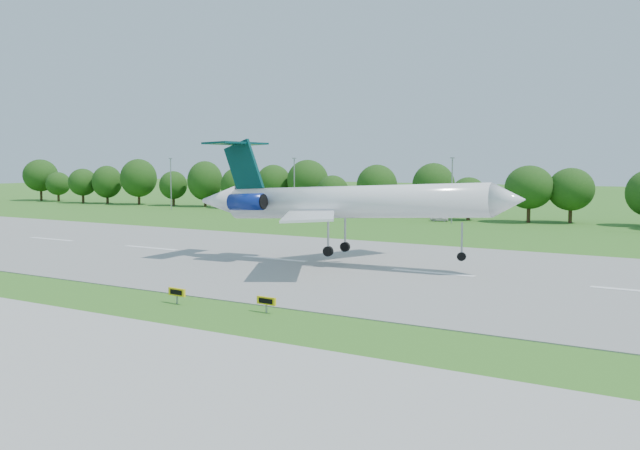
# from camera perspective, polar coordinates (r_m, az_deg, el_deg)

# --- Properties ---
(ground) EXTENTS (600.00, 600.00, 0.00)m
(ground) POSITION_cam_1_polar(r_m,az_deg,el_deg) (52.60, -1.63, -7.57)
(ground) COLOR #2E6C1C
(ground) RESTS_ON ground
(runway) EXTENTS (400.00, 45.00, 0.08)m
(runway) POSITION_cam_1_polar(r_m,az_deg,el_deg) (74.41, 8.99, -3.83)
(runway) COLOR gray
(runway) RESTS_ON ground
(taxiway) EXTENTS (400.00, 23.00, 0.08)m
(taxiway) POSITION_cam_1_polar(r_m,az_deg,el_deg) (39.30, -16.49, -12.15)
(taxiway) COLOR #ADADA8
(taxiway) RESTS_ON ground
(tree_line) EXTENTS (288.40, 8.40, 10.40)m
(tree_line) POSITION_cam_1_polar(r_m,az_deg,el_deg) (137.92, 19.81, 2.62)
(tree_line) COLOR #382314
(tree_line) RESTS_ON ground
(light_poles) EXTENTS (175.90, 0.25, 12.19)m
(light_poles) POSITION_cam_1_polar(r_m,az_deg,el_deg) (128.72, 17.80, 2.58)
(light_poles) COLOR gray
(light_poles) RESTS_ON ground
(airliner) EXTENTS (38.48, 27.92, 12.87)m
(airliner) POSITION_cam_1_polar(r_m,az_deg,el_deg) (78.46, 1.43, 1.94)
(airliner) COLOR white
(airliner) RESTS_ON ground
(taxi_sign_left) EXTENTS (1.76, 0.31, 1.23)m
(taxi_sign_left) POSITION_cam_1_polar(r_m,az_deg,el_deg) (54.82, -4.32, -6.09)
(taxi_sign_left) COLOR gray
(taxi_sign_left) RESTS_ON ground
(taxi_sign_centre) EXTENTS (1.84, 0.38, 1.28)m
(taxi_sign_centre) POSITION_cam_1_polar(r_m,az_deg,el_deg) (59.16, -11.38, -5.30)
(taxi_sign_centre) COLOR gray
(taxi_sign_centre) RESTS_ON ground
(service_vehicle_a) EXTENTS (4.29, 2.14, 1.35)m
(service_vehicle_a) POSITION_cam_1_polar(r_m,az_deg,el_deg) (152.73, -0.69, 1.07)
(service_vehicle_a) COLOR white
(service_vehicle_a) RESTS_ON ground
(service_vehicle_b) EXTENTS (3.72, 2.08, 1.19)m
(service_vehicle_b) POSITION_cam_1_polar(r_m,az_deg,el_deg) (138.13, 9.53, 0.54)
(service_vehicle_b) COLOR silver
(service_vehicle_b) RESTS_ON ground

